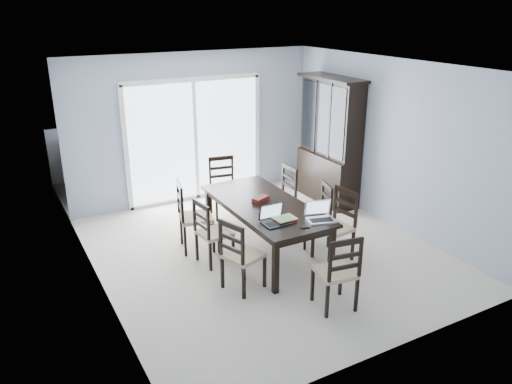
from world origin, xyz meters
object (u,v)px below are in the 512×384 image
(laptop_dark, at_px, (277,220))
(chair_right_near, at_px, (339,217))
(laptop_silver, at_px, (321,217))
(chair_right_far, at_px, (284,189))
(dining_table, at_px, (265,209))
(chair_left_far, at_px, (189,209))
(chair_end_near, at_px, (340,266))
(game_box, at_px, (261,199))
(china_hutch, at_px, (330,142))
(chair_left_near, at_px, (238,248))
(chair_right_mid, at_px, (320,208))
(chair_left_mid, at_px, (208,226))
(chair_end_far, at_px, (223,180))
(hot_tub, at_px, (126,164))
(cell_phone, at_px, (305,227))

(laptop_dark, bearing_deg, chair_right_near, 2.98)
(laptop_silver, bearing_deg, chair_right_far, 90.50)
(dining_table, height_order, chair_left_far, chair_left_far)
(chair_right_near, height_order, chair_end_near, chair_right_near)
(game_box, bearing_deg, laptop_dark, -105.02)
(chair_right_far, distance_m, laptop_dark, 1.74)
(chair_end_near, bearing_deg, laptop_silver, 77.83)
(china_hutch, height_order, laptop_dark, china_hutch)
(dining_table, relative_size, laptop_silver, 5.48)
(chair_left_near, distance_m, chair_right_mid, 1.76)
(chair_left_mid, bearing_deg, chair_left_near, -4.66)
(chair_end_far, xyz_separation_m, hot_tub, (-1.07, 2.09, -0.13))
(chair_right_mid, height_order, chair_right_far, chair_right_far)
(laptop_dark, bearing_deg, chair_left_far, 117.91)
(china_hutch, distance_m, cell_phone, 2.97)
(china_hutch, height_order, chair_right_far, china_hutch)
(chair_left_mid, relative_size, chair_right_near, 0.93)
(laptop_dark, xyz_separation_m, hot_tub, (-0.77, 4.31, -0.34))
(dining_table, height_order, laptop_silver, laptop_silver)
(chair_right_mid, relative_size, laptop_silver, 2.63)
(chair_left_near, xyz_separation_m, game_box, (0.78, 0.83, 0.20))
(chair_right_far, distance_m, chair_end_far, 1.06)
(chair_end_near, height_order, game_box, chair_end_near)
(chair_right_mid, xyz_separation_m, laptop_dark, (-1.07, -0.55, 0.25))
(china_hutch, bearing_deg, dining_table, -148.29)
(chair_right_far, xyz_separation_m, cell_phone, (-0.73, -1.68, 0.18))
(chair_right_mid, distance_m, chair_end_far, 1.84)
(chair_right_mid, distance_m, chair_end_near, 1.76)
(dining_table, xyz_separation_m, china_hutch, (2.02, 1.25, 0.40))
(cell_phone, distance_m, game_box, 1.04)
(chair_right_far, relative_size, chair_end_far, 0.97)
(laptop_silver, bearing_deg, chair_end_near, -95.29)
(chair_left_near, relative_size, chair_end_far, 0.96)
(chair_left_far, relative_size, chair_end_far, 1.05)
(chair_right_near, bearing_deg, hot_tub, 15.15)
(chair_right_far, height_order, laptop_silver, chair_right_far)
(chair_right_mid, relative_size, chair_end_near, 0.96)
(chair_right_near, xyz_separation_m, chair_right_far, (-0.05, 1.36, -0.02))
(chair_left_far, height_order, chair_right_near, chair_left_far)
(chair_end_far, distance_m, hot_tub, 2.35)
(game_box, bearing_deg, laptop_silver, -70.58)
(chair_left_mid, height_order, chair_end_near, chair_end_near)
(chair_end_near, distance_m, cell_phone, 0.75)
(chair_left_near, relative_size, chair_left_far, 0.92)
(chair_left_mid, xyz_separation_m, hot_tub, (-0.15, 3.58, -0.09))
(chair_end_near, distance_m, game_box, 1.78)
(laptop_dark, bearing_deg, chair_left_mid, 129.60)
(chair_end_near, xyz_separation_m, cell_phone, (0.02, 0.73, 0.17))
(dining_table, xyz_separation_m, chair_left_near, (-0.79, -0.73, -0.09))
(chair_left_near, bearing_deg, laptop_dark, 77.61)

